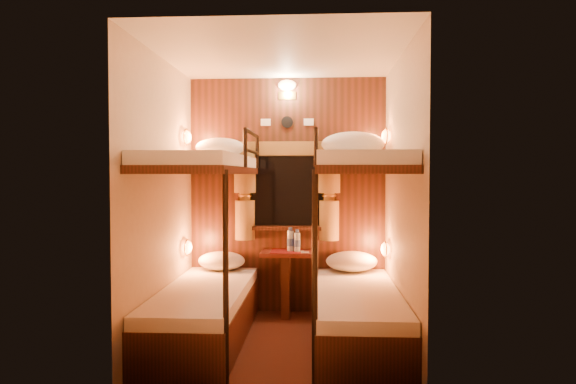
# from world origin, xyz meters

# --- Properties ---
(floor) EXTENTS (2.10, 2.10, 0.00)m
(floor) POSITION_xyz_m (0.00, 0.00, 0.00)
(floor) COLOR #391A0F
(floor) RESTS_ON ground
(ceiling) EXTENTS (2.10, 2.10, 0.00)m
(ceiling) POSITION_xyz_m (0.00, 0.00, 2.40)
(ceiling) COLOR silver
(ceiling) RESTS_ON wall_back
(wall_back) EXTENTS (2.40, 0.00, 2.40)m
(wall_back) POSITION_xyz_m (0.00, 1.05, 1.20)
(wall_back) COLOR #C6B293
(wall_back) RESTS_ON floor
(wall_front) EXTENTS (2.40, 0.00, 2.40)m
(wall_front) POSITION_xyz_m (0.00, -1.05, 1.20)
(wall_front) COLOR #C6B293
(wall_front) RESTS_ON floor
(wall_left) EXTENTS (0.00, 2.40, 2.40)m
(wall_left) POSITION_xyz_m (-1.00, 0.00, 1.20)
(wall_left) COLOR #C6B293
(wall_left) RESTS_ON floor
(wall_right) EXTENTS (0.00, 2.40, 2.40)m
(wall_right) POSITION_xyz_m (1.00, 0.00, 1.20)
(wall_right) COLOR #C6B293
(wall_right) RESTS_ON floor
(back_panel) EXTENTS (2.00, 0.03, 2.40)m
(back_panel) POSITION_xyz_m (0.00, 1.04, 1.20)
(back_panel) COLOR black
(back_panel) RESTS_ON floor
(bunk_left) EXTENTS (0.72, 1.90, 1.82)m
(bunk_left) POSITION_xyz_m (-0.65, 0.07, 0.56)
(bunk_left) COLOR black
(bunk_left) RESTS_ON floor
(bunk_right) EXTENTS (0.72, 1.90, 1.82)m
(bunk_right) POSITION_xyz_m (0.65, 0.07, 0.56)
(bunk_right) COLOR black
(bunk_right) RESTS_ON floor
(window) EXTENTS (1.00, 0.12, 0.79)m
(window) POSITION_xyz_m (0.00, 1.00, 1.18)
(window) COLOR black
(window) RESTS_ON back_panel
(curtains) EXTENTS (1.10, 0.22, 1.00)m
(curtains) POSITION_xyz_m (0.00, 0.97, 1.26)
(curtains) COLOR olive
(curtains) RESTS_ON back_panel
(back_fixtures) EXTENTS (0.54, 0.09, 0.48)m
(back_fixtures) POSITION_xyz_m (0.00, 1.00, 2.25)
(back_fixtures) COLOR black
(back_fixtures) RESTS_ON back_panel
(reading_lamps) EXTENTS (2.00, 0.20, 1.25)m
(reading_lamps) POSITION_xyz_m (-0.00, 0.70, 1.24)
(reading_lamps) COLOR orange
(reading_lamps) RESTS_ON wall_left
(table) EXTENTS (0.50, 0.34, 0.66)m
(table) POSITION_xyz_m (0.00, 0.85, 0.41)
(table) COLOR #561E13
(table) RESTS_ON floor
(bottle_left) EXTENTS (0.07, 0.07, 0.24)m
(bottle_left) POSITION_xyz_m (0.04, 0.84, 0.75)
(bottle_left) COLOR #99BFE5
(bottle_left) RESTS_ON table
(bottle_right) EXTENTS (0.06, 0.06, 0.22)m
(bottle_right) POSITION_xyz_m (0.11, 0.82, 0.75)
(bottle_right) COLOR #99BFE5
(bottle_right) RESTS_ON table
(sachet_a) EXTENTS (0.08, 0.07, 0.01)m
(sachet_a) POSITION_xyz_m (0.19, 0.78, 0.65)
(sachet_a) COLOR silver
(sachet_a) RESTS_ON table
(sachet_b) EXTENTS (0.07, 0.05, 0.01)m
(sachet_b) POSITION_xyz_m (0.14, 0.84, 0.65)
(sachet_b) COLOR silver
(sachet_b) RESTS_ON table
(pillow_lower_left) EXTENTS (0.47, 0.34, 0.19)m
(pillow_lower_left) POSITION_xyz_m (-0.65, 0.84, 0.55)
(pillow_lower_left) COLOR silver
(pillow_lower_left) RESTS_ON bunk_left
(pillow_lower_right) EXTENTS (0.51, 0.36, 0.20)m
(pillow_lower_right) POSITION_xyz_m (0.65, 0.84, 0.56)
(pillow_lower_right) COLOR silver
(pillow_lower_right) RESTS_ON bunk_right
(pillow_upper_left) EXTENTS (0.49, 0.35, 0.19)m
(pillow_upper_left) POSITION_xyz_m (-0.65, 0.80, 1.68)
(pillow_upper_left) COLOR silver
(pillow_upper_left) RESTS_ON bunk_left
(pillow_upper_right) EXTENTS (0.60, 0.43, 0.24)m
(pillow_upper_right) POSITION_xyz_m (0.65, 0.71, 1.71)
(pillow_upper_right) COLOR silver
(pillow_upper_right) RESTS_ON bunk_right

